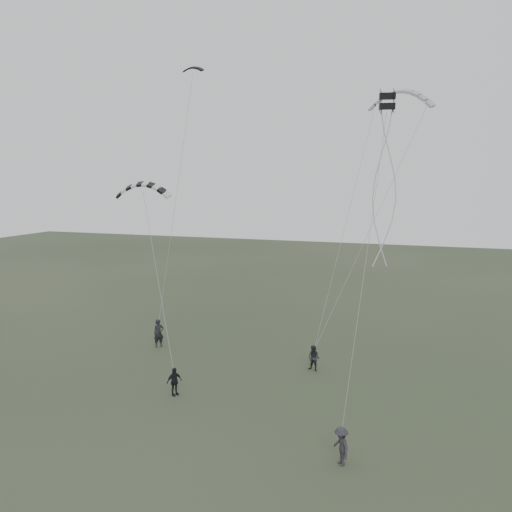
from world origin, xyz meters
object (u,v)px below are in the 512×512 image
(flyer_left, at_px, (159,333))
(kite_box, at_px, (387,101))
(kite_striped, at_px, (143,184))
(flyer_center, at_px, (174,381))
(kite_pale_large, at_px, (401,91))
(kite_dark_small, at_px, (193,68))
(flyer_right, at_px, (314,358))
(flyer_far, at_px, (341,446))

(flyer_left, xyz_separation_m, kite_box, (15.07, -5.41, 13.89))
(kite_striped, relative_size, kite_box, 4.30)
(flyer_center, distance_m, kite_pale_large, 22.81)
(kite_dark_small, distance_m, kite_pale_large, 14.48)
(flyer_right, relative_size, flyer_center, 1.02)
(kite_pale_large, height_order, kite_striped, kite_pale_large)
(flyer_left, height_order, flyer_right, flyer_left)
(flyer_far, xyz_separation_m, kite_box, (0.92, 5.05, 14.06))
(flyer_right, bearing_deg, kite_box, -33.08)
(flyer_center, xyz_separation_m, kite_box, (10.37, 1.27, 14.10))
(flyer_far, bearing_deg, flyer_center, -147.27)
(flyer_center, xyz_separation_m, kite_dark_small, (-3.87, 11.15, 18.53))
(kite_dark_small, bearing_deg, kite_box, -37.22)
(flyer_left, bearing_deg, kite_box, -66.42)
(kite_striped, bearing_deg, flyer_center, -60.56)
(flyer_far, distance_m, kite_striped, 17.93)
(flyer_center, bearing_deg, kite_box, -50.88)
(flyer_center, relative_size, kite_striped, 0.48)
(kite_dark_small, relative_size, kite_box, 2.01)
(kite_box, bearing_deg, flyer_center, 176.26)
(flyer_left, relative_size, kite_box, 2.65)
(flyer_far, bearing_deg, kite_box, 134.24)
(flyer_left, distance_m, flyer_right, 11.06)
(kite_dark_small, distance_m, kite_striped, 11.41)
(flyer_left, height_order, kite_pale_large, kite_pale_large)
(flyer_left, relative_size, kite_pale_large, 0.46)
(kite_striped, distance_m, kite_box, 14.42)
(flyer_left, distance_m, kite_striped, 10.84)
(flyer_far, bearing_deg, flyer_left, -161.94)
(flyer_left, xyz_separation_m, kite_dark_small, (0.83, 4.47, 18.32))
(kite_box, bearing_deg, kite_striped, 161.46)
(kite_pale_large, height_order, kite_box, kite_pale_large)
(kite_pale_large, bearing_deg, flyer_far, -86.14)
(flyer_right, height_order, kite_pale_large, kite_pale_large)
(kite_striped, bearing_deg, flyer_left, 92.12)
(flyer_left, xyz_separation_m, kite_pale_large, (15.10, 5.44, 16.08))
(flyer_left, relative_size, flyer_center, 1.27)
(flyer_far, height_order, kite_pale_large, kite_pale_large)
(flyer_far, height_order, kite_dark_small, kite_dark_small)
(kite_striped, height_order, kite_box, kite_box)
(flyer_right, xyz_separation_m, kite_pale_large, (4.08, 6.35, 16.27))
(flyer_right, distance_m, flyer_far, 10.05)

